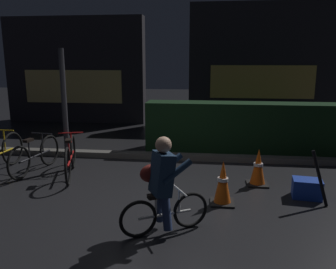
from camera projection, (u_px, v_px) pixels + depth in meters
ground_plane at (151, 197)px, 5.51m from camera, size 40.00×40.00×0.00m
sidewalk_curb at (168, 156)px, 7.63m from camera, size 12.00×0.24×0.12m
hedge_row at (248, 127)px, 8.18m from camera, size 4.80×0.70×1.15m
storefront_left at (75, 71)px, 11.87m from camera, size 4.80×0.54×3.54m
storefront_right at (262, 64)px, 11.76m from camera, size 4.91×0.54×3.99m
street_post at (65, 111)px, 6.64m from camera, size 0.10×0.10×2.35m
parked_bike_left_mid at (35, 155)px, 6.70m from camera, size 0.46×1.55×0.72m
parked_bike_center_left at (71, 158)px, 6.48m from camera, size 0.57×1.63×0.78m
traffic_cone_near at (223, 183)px, 5.21m from camera, size 0.36×0.36×0.68m
traffic_cone_far at (258, 168)px, 6.01m from camera, size 0.36×0.36×0.65m
blue_crate at (307, 188)px, 5.48m from camera, size 0.48×0.37×0.30m
cyclist at (162, 185)px, 4.29m from camera, size 1.06×0.61×1.25m
closed_umbrella at (320, 178)px, 5.17m from camera, size 0.29×0.22×0.82m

